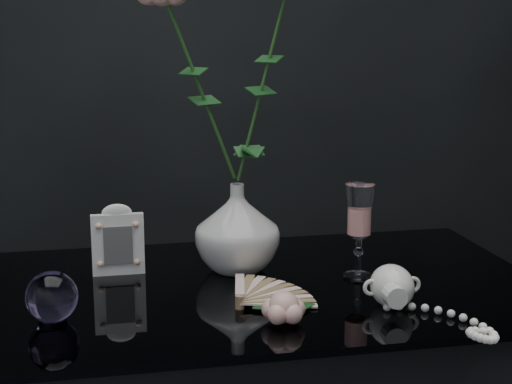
{
  "coord_description": "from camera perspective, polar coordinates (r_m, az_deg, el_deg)",
  "views": [
    {
      "loc": [
        -0.23,
        -1.21,
        1.2
      ],
      "look_at": [
        0.04,
        0.07,
        0.92
      ],
      "focal_mm": 55.0,
      "sensor_mm": 36.0,
      "label": 1
    }
  ],
  "objects": [
    {
      "name": "paper_fan",
      "position": [
        1.25,
        -1.18,
        -7.91
      ],
      "size": [
        0.29,
        0.25,
        0.03
      ],
      "primitive_type": null,
      "rotation": [
        0.0,
        0.0,
        0.25
      ],
      "color": "beige",
      "rests_on": "table"
    },
    {
      "name": "picture_frame",
      "position": [
        1.42,
        -10.02,
        -3.41
      ],
      "size": [
        0.1,
        0.07,
        0.13
      ],
      "primitive_type": null,
      "rotation": [
        0.0,
        0.0,
        0.0
      ],
      "color": "white",
      "rests_on": "table"
    },
    {
      "name": "vase",
      "position": [
        1.41,
        -1.37,
        -2.61
      ],
      "size": [
        0.16,
        0.16,
        0.16
      ],
      "primitive_type": "imported",
      "rotation": [
        0.0,
        0.0,
        0.03
      ],
      "color": "silver",
      "rests_on": "table"
    },
    {
      "name": "loose_rose",
      "position": [
        1.18,
        2.04,
        -8.4
      ],
      "size": [
        0.14,
        0.16,
        0.05
      ],
      "primitive_type": null,
      "rotation": [
        0.0,
        0.0,
        0.19
      ],
      "color": "#FFB1A4",
      "rests_on": "table"
    },
    {
      "name": "roses",
      "position": [
        1.37,
        -1.47,
        9.45
      ],
      "size": [
        0.3,
        0.12,
        0.45
      ],
      "color": "#F4A899",
      "rests_on": "vase"
    },
    {
      "name": "wine_glass",
      "position": [
        1.39,
        7.5,
        -2.86
      ],
      "size": [
        0.06,
        0.06,
        0.17
      ],
      "primitive_type": null,
      "rotation": [
        0.0,
        0.0,
        -0.22
      ],
      "color": "white",
      "rests_on": "table"
    },
    {
      "name": "paperweight",
      "position": [
        1.22,
        -14.63,
        -7.38
      ],
      "size": [
        0.08,
        0.08,
        0.08
      ],
      "primitive_type": null,
      "rotation": [
        0.0,
        0.0,
        0.01
      ],
      "color": "#9F84D6",
      "rests_on": "table"
    },
    {
      "name": "pearl_jar",
      "position": [
        1.27,
        9.87,
        -6.62
      ],
      "size": [
        0.24,
        0.25,
        0.07
      ],
      "primitive_type": null,
      "rotation": [
        0.0,
        0.0,
        -0.01
      ],
      "color": "white",
      "rests_on": "table"
    }
  ]
}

